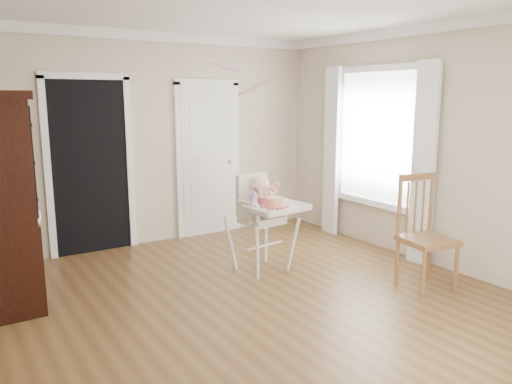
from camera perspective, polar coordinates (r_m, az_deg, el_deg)
floor at (r=4.78m, az=1.07°, el=-12.61°), size 5.00×5.00×0.00m
wall_back at (r=6.63m, az=-11.02°, el=5.89°), size 4.50×0.00×4.50m
wall_right at (r=5.96m, az=19.49°, el=4.92°), size 0.00×5.00×5.00m
crown_molding at (r=4.44m, az=1.20°, el=20.39°), size 4.50×5.00×0.12m
doorway at (r=6.37m, az=-18.43°, el=3.14°), size 1.06×0.05×2.22m
closet_door at (r=6.93m, az=-5.46°, el=3.55°), size 0.96×0.09×2.13m
window_right at (r=6.44m, az=13.44°, el=5.08°), size 0.13×1.84×2.30m
high_chair at (r=5.43m, az=0.72°, el=-2.22°), size 0.69×0.83×1.09m
baby at (r=5.42m, az=0.56°, el=-0.60°), size 0.33×0.24×0.47m
cake at (r=5.20m, az=2.17°, el=-1.23°), size 0.25×0.25×0.11m
sippy_cup at (r=5.22m, az=-0.24°, el=-0.96°), size 0.07×0.07×0.18m
china_cabinet at (r=5.10m, az=-26.98°, el=-0.81°), size 0.52×1.16×1.95m
dining_chair at (r=5.27m, az=18.78°, el=-4.83°), size 0.54×0.54×1.14m
streamer at (r=5.06m, az=-3.76°, el=14.13°), size 0.20×0.47×0.15m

